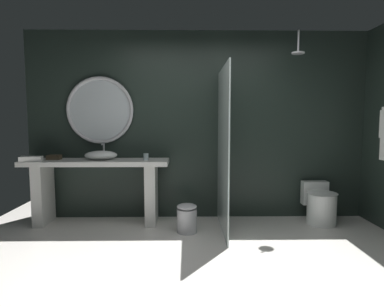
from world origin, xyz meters
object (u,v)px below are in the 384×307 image
Objects in this scene: waste_bin at (187,218)px; folded_hand_towel at (31,159)px; vessel_sink at (101,155)px; tissue_box at (54,157)px; tumbler_cup at (146,157)px; rain_shower_head at (298,50)px; round_wall_mirror at (100,110)px; toilet at (320,205)px.

folded_hand_towel reaches higher than waste_bin.
vessel_sink reaches higher than tissue_box.
rain_shower_head is at bearing -3.52° from tumbler_cup.
round_wall_mirror reaches higher than waste_bin.
vessel_sink reaches higher than tumbler_cup.
round_wall_mirror is (-0.05, 0.20, 0.60)m from vessel_sink.
rain_shower_head is 2.52m from waste_bin.
tumbler_cup is 0.93m from round_wall_mirror.
rain_shower_head is at bearing 10.83° from waste_bin.
tumbler_cup is 0.24× the size of waste_bin.
toilet is at bearing -1.55° from tissue_box.
round_wall_mirror is 2.72m from rain_shower_head.
waste_bin is at bearing -169.01° from toilet.
tumbler_cup is at bearing 176.48° from rain_shower_head.
tumbler_cup is at bearing -4.10° from vessel_sink.
tissue_box is at bearing -161.86° from round_wall_mirror.
rain_shower_head is 2.04m from toilet.
tissue_box is (-1.23, 0.06, -0.01)m from tumbler_cup.
toilet is at bearing -5.47° from round_wall_mirror.
vessel_sink is 0.86m from folded_hand_towel.
tumbler_cup is 0.16× the size of toilet.
vessel_sink is at bearing 175.90° from tumbler_cup.
tissue_box is 3.46m from rain_shower_head.
rain_shower_head reaches higher than tumbler_cup.
folded_hand_towel is (-3.77, -0.11, 0.64)m from toilet.
waste_bin is (1.77, -0.44, -0.71)m from tissue_box.
waste_bin is at bearing -14.07° from tissue_box.
toilet is at bearing -1.00° from tumbler_cup.
tissue_box is at bearing 178.82° from vessel_sink.
toilet is (2.93, -0.08, -0.67)m from vessel_sink.
folded_hand_towel is (-3.38, -0.03, -1.37)m from rain_shower_head.
rain_shower_head is at bearing -3.17° from tissue_box.
folded_hand_towel is at bearing -178.35° from toilet.
toilet reaches higher than waste_bin.
tumbler_cup is at bearing -20.56° from round_wall_mirror.
round_wall_mirror is at bearing 172.00° from rain_shower_head.
rain_shower_head is (2.55, -0.16, 1.34)m from vessel_sink.
waste_bin is (1.14, -0.43, -0.73)m from vessel_sink.
tumbler_cup reaches higher than tissue_box.
waste_bin is at bearing -169.17° from rain_shower_head.
tissue_box is 0.30× the size of toilet.
tumbler_cup is at bearing 5.91° from folded_hand_towel.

